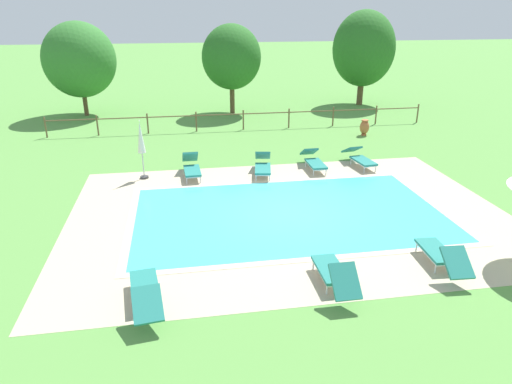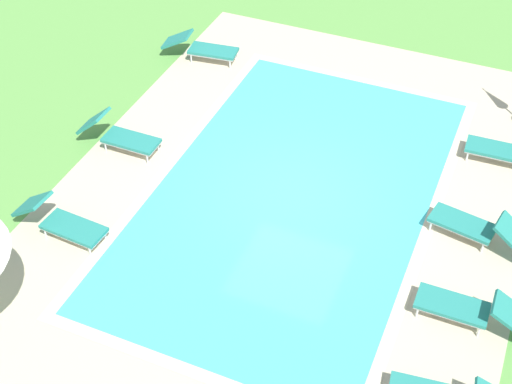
% 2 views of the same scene
% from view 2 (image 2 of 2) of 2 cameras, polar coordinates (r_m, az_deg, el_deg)
% --- Properties ---
extents(ground_plane, '(160.00, 160.00, 0.00)m').
position_cam_2_polar(ground_plane, '(15.77, 2.92, -0.16)').
color(ground_plane, '#599342').
extents(pool_deck_paving, '(13.75, 9.80, 0.01)m').
position_cam_2_polar(pool_deck_paving, '(15.77, 2.92, -0.15)').
color(pool_deck_paving, '#BCAD8E').
rests_on(pool_deck_paving, ground).
extents(swimming_pool_water, '(9.60, 5.65, 0.01)m').
position_cam_2_polar(swimming_pool_water, '(15.77, 2.92, -0.15)').
color(swimming_pool_water, '#42CCD6').
rests_on(swimming_pool_water, ground).
extents(pool_coping_rim, '(10.08, 6.13, 0.01)m').
position_cam_2_polar(pool_coping_rim, '(15.77, 2.92, -0.14)').
color(pool_coping_rim, beige).
rests_on(pool_coping_rim, ground).
extents(sun_lounger_north_near_steps, '(0.67, 2.01, 0.86)m').
position_cam_2_polar(sun_lounger_north_near_steps, '(17.29, 19.24, 3.14)').
color(sun_lounger_north_near_steps, '#237A70').
rests_on(sun_lounger_north_near_steps, ground).
extents(sun_lounger_north_mid, '(0.85, 2.12, 0.73)m').
position_cam_2_polar(sun_lounger_north_mid, '(20.10, -4.21, 11.24)').
color(sun_lounger_north_mid, '#237A70').
rests_on(sun_lounger_north_mid, ground).
extents(sun_lounger_north_end, '(0.73, 2.05, 0.82)m').
position_cam_2_polar(sun_lounger_north_end, '(15.11, -15.02, -2.24)').
color(sun_lounger_north_end, '#237A70').
rests_on(sun_lounger_north_end, ground).
extents(sun_lounger_south_near_corner, '(0.95, 2.10, 0.80)m').
position_cam_2_polar(sun_lounger_south_near_corner, '(15.15, 16.96, -2.64)').
color(sun_lounger_south_near_corner, '#237A70').
rests_on(sun_lounger_south_near_corner, ground).
extents(sun_lounger_south_mid, '(0.61, 1.97, 0.89)m').
position_cam_2_polar(sun_lounger_south_mid, '(17.05, -10.63, 4.41)').
color(sun_lounger_south_mid, '#237A70').
rests_on(sun_lounger_south_mid, ground).
extents(sun_lounger_south_far, '(0.61, 2.05, 0.76)m').
position_cam_2_polar(sun_lounger_south_far, '(13.64, 16.41, -8.78)').
color(sun_lounger_south_far, '#237A70').
rests_on(sun_lounger_south_far, ground).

